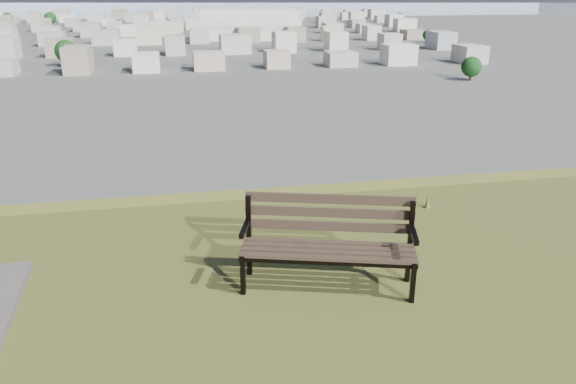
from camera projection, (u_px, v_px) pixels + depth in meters
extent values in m
cube|color=#403525|center=(327.00, 258.00, 5.30)|extent=(1.65, 0.56, 0.03)
cube|color=#403525|center=(328.00, 253.00, 5.41)|extent=(1.65, 0.56, 0.03)
cube|color=#403525|center=(328.00, 248.00, 5.52)|extent=(1.65, 0.56, 0.03)
cube|color=#403525|center=(328.00, 243.00, 5.62)|extent=(1.65, 0.56, 0.03)
cube|color=#403525|center=(329.00, 226.00, 5.64)|extent=(1.64, 0.51, 0.09)
cube|color=#403525|center=(329.00, 213.00, 5.61)|extent=(1.64, 0.51, 0.09)
cube|color=#403525|center=(330.00, 199.00, 5.59)|extent=(1.64, 0.51, 0.09)
cube|color=black|center=(243.00, 275.00, 5.43)|extent=(0.06, 0.07, 0.42)
cube|color=black|center=(249.00, 236.00, 5.73)|extent=(0.06, 0.07, 0.87)
cube|color=black|center=(246.00, 250.00, 5.54)|extent=(0.18, 0.47, 0.05)
cube|color=black|center=(244.00, 230.00, 5.42)|extent=(0.14, 0.34, 0.04)
cube|color=black|center=(413.00, 282.00, 5.29)|extent=(0.06, 0.07, 0.42)
cube|color=black|center=(410.00, 242.00, 5.59)|extent=(0.06, 0.07, 0.87)
cube|color=black|center=(412.00, 256.00, 5.40)|extent=(0.18, 0.47, 0.05)
cube|color=black|center=(414.00, 236.00, 5.28)|extent=(0.14, 0.34, 0.04)
cube|color=black|center=(327.00, 263.00, 5.31)|extent=(1.64, 0.52, 0.04)
cube|color=black|center=(328.00, 246.00, 5.65)|extent=(1.64, 0.52, 0.04)
cone|color=brown|center=(428.00, 202.00, 7.60)|extent=(0.08, 0.08, 0.18)
cube|color=silver|center=(250.00, 34.00, 310.59)|extent=(55.08, 29.65, 5.82)
cylinder|color=silver|center=(250.00, 29.00, 309.59)|extent=(55.08, 29.65, 22.12)
cube|color=#BAAC9F|center=(69.00, 63.00, 189.25)|extent=(11.00, 11.00, 7.00)
cube|color=#C4AF9C|center=(142.00, 61.00, 193.63)|extent=(11.00, 11.00, 7.00)
cube|color=#A7A7AC|center=(212.00, 60.00, 198.00)|extent=(11.00, 11.00, 7.00)
cube|color=beige|center=(279.00, 58.00, 202.38)|extent=(11.00, 11.00, 7.00)
cube|color=gray|center=(343.00, 56.00, 206.75)|extent=(11.00, 11.00, 7.00)
cube|color=#BCB5A5|center=(404.00, 55.00, 211.13)|extent=(11.00, 11.00, 7.00)
cube|color=beige|center=(463.00, 54.00, 215.50)|extent=(11.00, 11.00, 7.00)
cube|color=#A7A7AC|center=(59.00, 48.00, 233.10)|extent=(11.00, 11.00, 7.00)
cube|color=beige|center=(118.00, 47.00, 237.48)|extent=(11.00, 11.00, 7.00)
cube|color=gray|center=(176.00, 46.00, 241.85)|extent=(11.00, 11.00, 7.00)
cube|color=#BCB5A5|center=(231.00, 45.00, 246.23)|extent=(11.00, 11.00, 7.00)
cube|color=beige|center=(285.00, 44.00, 250.60)|extent=(11.00, 11.00, 7.00)
cube|color=silver|center=(337.00, 43.00, 254.98)|extent=(11.00, 11.00, 7.00)
cube|color=#BAAC9F|center=(387.00, 42.00, 259.35)|extent=(11.00, 11.00, 7.00)
cube|color=#C4AF9C|center=(435.00, 41.00, 263.73)|extent=(11.00, 11.00, 7.00)
cube|color=#BCB5A5|center=(52.00, 39.00, 276.95)|extent=(11.00, 11.00, 7.00)
cube|color=beige|center=(102.00, 38.00, 281.33)|extent=(11.00, 11.00, 7.00)
cube|color=silver|center=(151.00, 37.00, 285.70)|extent=(11.00, 11.00, 7.00)
cube|color=#BAAC9F|center=(199.00, 36.00, 290.08)|extent=(11.00, 11.00, 7.00)
cube|color=#C4AF9C|center=(245.00, 36.00, 294.45)|extent=(11.00, 11.00, 7.00)
cube|color=#A7A7AC|center=(289.00, 35.00, 298.83)|extent=(11.00, 11.00, 7.00)
cube|color=beige|center=(333.00, 34.00, 303.20)|extent=(11.00, 11.00, 7.00)
cube|color=gray|center=(375.00, 33.00, 307.58)|extent=(11.00, 11.00, 7.00)
cube|color=#BCB5A5|center=(416.00, 33.00, 311.95)|extent=(11.00, 11.00, 7.00)
cube|color=#BAAC9F|center=(1.00, 32.00, 316.43)|extent=(11.00, 11.00, 7.00)
cube|color=#C4AF9C|center=(46.00, 31.00, 320.80)|extent=(11.00, 11.00, 7.00)
cube|color=#A7A7AC|center=(90.00, 31.00, 325.18)|extent=(11.00, 11.00, 7.00)
cube|color=beige|center=(133.00, 30.00, 329.55)|extent=(11.00, 11.00, 7.00)
cube|color=gray|center=(174.00, 30.00, 333.93)|extent=(11.00, 11.00, 7.00)
cube|color=#BCB5A5|center=(215.00, 29.00, 338.30)|extent=(11.00, 11.00, 7.00)
cube|color=beige|center=(254.00, 29.00, 342.68)|extent=(11.00, 11.00, 7.00)
cube|color=silver|center=(293.00, 28.00, 347.05)|extent=(11.00, 11.00, 7.00)
cube|color=#BAAC9F|center=(330.00, 28.00, 351.43)|extent=(11.00, 11.00, 7.00)
cube|color=#C4AF9C|center=(367.00, 27.00, 355.80)|extent=(11.00, 11.00, 7.00)
cube|color=#A7A7AC|center=(402.00, 27.00, 360.18)|extent=(11.00, 11.00, 7.00)
cube|color=#BCB5A5|center=(3.00, 27.00, 360.28)|extent=(11.00, 11.00, 7.00)
cube|color=beige|center=(42.00, 26.00, 364.65)|extent=(11.00, 11.00, 7.00)
cube|color=silver|center=(81.00, 26.00, 369.03)|extent=(11.00, 11.00, 7.00)
cube|color=#BAAC9F|center=(119.00, 25.00, 373.40)|extent=(11.00, 11.00, 7.00)
cube|color=#C4AF9C|center=(156.00, 25.00, 377.78)|extent=(11.00, 11.00, 7.00)
cube|color=#A7A7AC|center=(192.00, 24.00, 382.15)|extent=(11.00, 11.00, 7.00)
cube|color=beige|center=(227.00, 24.00, 386.53)|extent=(11.00, 11.00, 7.00)
cube|color=gray|center=(261.00, 23.00, 390.90)|extent=(11.00, 11.00, 7.00)
cube|color=#BCB5A5|center=(295.00, 23.00, 395.28)|extent=(11.00, 11.00, 7.00)
cube|color=beige|center=(328.00, 23.00, 399.65)|extent=(11.00, 11.00, 7.00)
cube|color=silver|center=(360.00, 22.00, 404.03)|extent=(11.00, 11.00, 7.00)
cube|color=#BAAC9F|center=(392.00, 22.00, 408.40)|extent=(11.00, 11.00, 7.00)
cube|color=beige|center=(4.00, 22.00, 404.13)|extent=(11.00, 11.00, 7.00)
cube|color=gray|center=(39.00, 22.00, 408.50)|extent=(11.00, 11.00, 7.00)
cube|color=#BCB5A5|center=(74.00, 21.00, 412.88)|extent=(11.00, 11.00, 7.00)
cube|color=beige|center=(108.00, 21.00, 417.25)|extent=(11.00, 11.00, 7.00)
cube|color=silver|center=(141.00, 21.00, 421.63)|extent=(11.00, 11.00, 7.00)
cube|color=#BAAC9F|center=(173.00, 20.00, 426.00)|extent=(11.00, 11.00, 7.00)
cube|color=#C4AF9C|center=(205.00, 20.00, 430.38)|extent=(11.00, 11.00, 7.00)
cube|color=#A7A7AC|center=(236.00, 20.00, 434.75)|extent=(11.00, 11.00, 7.00)
cube|color=beige|center=(267.00, 19.00, 439.13)|extent=(11.00, 11.00, 7.00)
cube|color=gray|center=(297.00, 19.00, 443.50)|extent=(11.00, 11.00, 7.00)
cube|color=#BCB5A5|center=(326.00, 19.00, 447.88)|extent=(11.00, 11.00, 7.00)
cube|color=beige|center=(355.00, 18.00, 452.26)|extent=(11.00, 11.00, 7.00)
cube|color=silver|center=(383.00, 18.00, 456.63)|extent=(11.00, 11.00, 7.00)
cube|color=#A7A7AC|center=(5.00, 19.00, 447.98)|extent=(11.00, 11.00, 7.00)
cube|color=beige|center=(37.00, 18.00, 452.35)|extent=(11.00, 11.00, 7.00)
cube|color=gray|center=(68.00, 18.00, 456.73)|extent=(11.00, 11.00, 7.00)
cube|color=#BCB5A5|center=(99.00, 18.00, 461.10)|extent=(11.00, 11.00, 7.00)
cube|color=beige|center=(129.00, 17.00, 465.48)|extent=(11.00, 11.00, 7.00)
cube|color=silver|center=(158.00, 17.00, 469.85)|extent=(11.00, 11.00, 7.00)
cube|color=#BAAC9F|center=(187.00, 17.00, 474.23)|extent=(11.00, 11.00, 7.00)
cube|color=#C4AF9C|center=(216.00, 17.00, 478.61)|extent=(11.00, 11.00, 7.00)
cube|color=#A7A7AC|center=(244.00, 16.00, 482.98)|extent=(11.00, 11.00, 7.00)
cube|color=beige|center=(271.00, 16.00, 487.36)|extent=(11.00, 11.00, 7.00)
cube|color=gray|center=(298.00, 16.00, 491.73)|extent=(11.00, 11.00, 7.00)
cube|color=#BCB5A5|center=(325.00, 15.00, 496.11)|extent=(11.00, 11.00, 7.00)
cube|color=beige|center=(351.00, 15.00, 500.48)|extent=(11.00, 11.00, 7.00)
cube|color=silver|center=(376.00, 15.00, 504.86)|extent=(11.00, 11.00, 7.00)
cube|color=#A7A7AC|center=(6.00, 16.00, 491.83)|extent=(11.00, 11.00, 7.00)
cube|color=beige|center=(35.00, 15.00, 496.20)|extent=(11.00, 11.00, 7.00)
cube|color=gray|center=(63.00, 15.00, 500.58)|extent=(11.00, 11.00, 7.00)
cube|color=#BCB5A5|center=(91.00, 15.00, 504.96)|extent=(11.00, 11.00, 7.00)
cube|color=beige|center=(119.00, 15.00, 509.33)|extent=(11.00, 11.00, 7.00)
cube|color=silver|center=(146.00, 14.00, 513.71)|extent=(11.00, 11.00, 7.00)
cube|color=#BAAC9F|center=(173.00, 14.00, 518.08)|extent=(11.00, 11.00, 7.00)
cube|color=#C4AF9C|center=(199.00, 14.00, 522.46)|extent=(11.00, 11.00, 7.00)
cube|color=#A7A7AC|center=(225.00, 14.00, 526.83)|extent=(11.00, 11.00, 7.00)
cube|color=beige|center=(250.00, 14.00, 531.21)|extent=(11.00, 11.00, 7.00)
cube|color=gray|center=(275.00, 13.00, 535.58)|extent=(11.00, 11.00, 7.00)
cube|color=#BCB5A5|center=(299.00, 13.00, 539.96)|extent=(11.00, 11.00, 7.00)
cube|color=beige|center=(324.00, 13.00, 544.33)|extent=(11.00, 11.00, 7.00)
cube|color=silver|center=(347.00, 13.00, 548.71)|extent=(11.00, 11.00, 7.00)
cube|color=#BAAC9F|center=(371.00, 12.00, 553.08)|extent=(11.00, 11.00, 7.00)
cylinder|color=#36241B|center=(470.00, 77.00, 176.24)|extent=(0.80, 0.80, 2.10)
sphere|color=#133713|center=(471.00, 67.00, 175.15)|extent=(6.30, 6.30, 6.30)
cylinder|color=#36241B|center=(67.00, 62.00, 207.68)|extent=(0.80, 0.80, 2.70)
sphere|color=#133713|center=(66.00, 51.00, 206.28)|extent=(8.10, 8.10, 8.10)
cylinder|color=#36241B|center=(428.00, 41.00, 294.05)|extent=(0.80, 0.80, 1.95)
sphere|color=#133713|center=(428.00, 35.00, 293.04)|extent=(5.85, 5.85, 5.85)
cylinder|color=#36241B|center=(261.00, 27.00, 391.72)|extent=(0.80, 0.80, 2.25)
sphere|color=#133713|center=(261.00, 22.00, 390.56)|extent=(6.75, 6.75, 6.75)
cylinder|color=#36241B|center=(51.00, 24.00, 419.52)|extent=(0.80, 0.80, 2.85)
sphere|color=#133713|center=(50.00, 18.00, 418.05)|extent=(8.55, 8.55, 8.55)
cylinder|color=#36241B|center=(8.00, 22.00, 449.14)|extent=(0.80, 0.80, 2.40)
sphere|color=#133713|center=(7.00, 17.00, 447.90)|extent=(7.20, 7.20, 7.20)
cylinder|color=#36241B|center=(252.00, 40.00, 296.03)|extent=(0.80, 0.80, 2.10)
sphere|color=#133713|center=(252.00, 34.00, 294.94)|extent=(6.30, 6.30, 6.30)
cylinder|color=#36241B|center=(399.00, 23.00, 430.14)|extent=(0.80, 0.80, 2.55)
sphere|color=#133713|center=(399.00, 18.00, 428.82)|extent=(7.65, 7.65, 7.65)
cube|color=#9DB8C7|center=(172.00, 6.00, 841.55)|extent=(2400.00, 700.00, 0.12)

